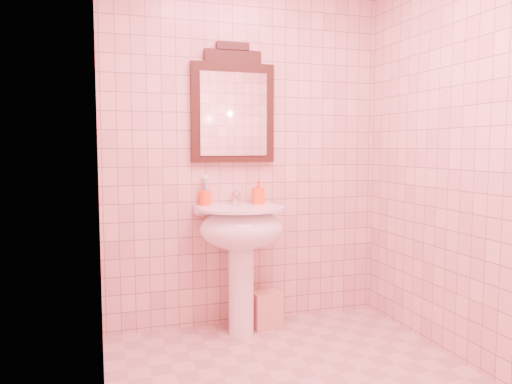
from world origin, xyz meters
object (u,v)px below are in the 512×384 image
object	(u,v)px
mirror	(233,107)
toothbrush_cup	(205,198)
soap_dispenser	(258,192)
towel	(266,310)
pedestal_sink	(241,237)

from	to	relation	value
mirror	toothbrush_cup	size ratio (longest dim) A/B	4.38
mirror	toothbrush_cup	world-z (taller)	mirror
mirror	toothbrush_cup	bearing A→B (deg)	-174.95
mirror	soap_dispenser	xyz separation A→B (m)	(0.16, -0.06, -0.59)
soap_dispenser	towel	xyz separation A→B (m)	(0.04, -0.07, -0.82)
pedestal_sink	soap_dispenser	bearing A→B (deg)	40.63
pedestal_sink	towel	distance (m)	0.58
towel	pedestal_sink	bearing A→B (deg)	-161.38
pedestal_sink	toothbrush_cup	size ratio (longest dim) A/B	4.65
pedestal_sink	soap_dispenser	size ratio (longest dim) A/B	5.23
toothbrush_cup	towel	xyz separation A→B (m)	(0.41, -0.12, -0.79)
toothbrush_cup	pedestal_sink	bearing A→B (deg)	-41.68
toothbrush_cup	soap_dispenser	size ratio (longest dim) A/B	1.12
pedestal_sink	mirror	distance (m)	0.89
mirror	toothbrush_cup	distance (m)	0.65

